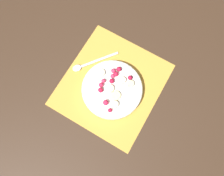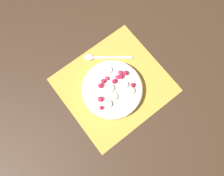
# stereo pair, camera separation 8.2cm
# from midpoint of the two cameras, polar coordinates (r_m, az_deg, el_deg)

# --- Properties ---
(ground_plane) EXTENTS (3.00, 3.00, 0.00)m
(ground_plane) POSITION_cam_midpoint_polar(r_m,az_deg,el_deg) (0.87, 3.24, 0.30)
(ground_plane) COLOR #382619
(placemat) EXTENTS (0.40, 0.37, 0.01)m
(placemat) POSITION_cam_midpoint_polar(r_m,az_deg,el_deg) (0.87, 3.26, 0.35)
(placemat) COLOR gold
(placemat) RESTS_ON ground_plane
(fruit_bowl) EXTENTS (0.23, 0.23, 0.06)m
(fruit_bowl) POSITION_cam_midpoint_polar(r_m,az_deg,el_deg) (0.84, 2.77, -0.86)
(fruit_bowl) COLOR silver
(fruit_bowl) RESTS_ON placemat
(spoon) EXTENTS (0.17, 0.14, 0.01)m
(spoon) POSITION_cam_midpoint_polar(r_m,az_deg,el_deg) (0.90, -0.91, 7.53)
(spoon) COLOR silver
(spoon) RESTS_ON placemat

